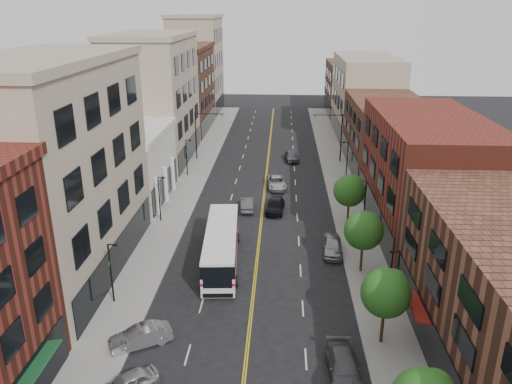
% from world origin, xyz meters
% --- Properties ---
extents(ground, '(220.00, 220.00, 0.00)m').
position_xyz_m(ground, '(0.00, 0.00, 0.00)').
color(ground, black).
rests_on(ground, ground).
extents(sidewalk_left, '(4.00, 110.00, 0.15)m').
position_xyz_m(sidewalk_left, '(-10.00, 35.00, 0.07)').
color(sidewalk_left, gray).
rests_on(sidewalk_left, ground).
extents(sidewalk_right, '(4.00, 110.00, 0.15)m').
position_xyz_m(sidewalk_right, '(10.00, 35.00, 0.07)').
color(sidewalk_right, gray).
rests_on(sidewalk_right, ground).
extents(bldg_l_tanoffice, '(10.00, 22.00, 18.00)m').
position_xyz_m(bldg_l_tanoffice, '(-17.00, 13.00, 9.00)').
color(bldg_l_tanoffice, tan).
rests_on(bldg_l_tanoffice, ground).
extents(bldg_l_white, '(10.00, 14.00, 8.00)m').
position_xyz_m(bldg_l_white, '(-17.00, 31.00, 4.00)').
color(bldg_l_white, silver).
rests_on(bldg_l_white, ground).
extents(bldg_l_far_a, '(10.00, 20.00, 18.00)m').
position_xyz_m(bldg_l_far_a, '(-17.00, 48.00, 9.00)').
color(bldg_l_far_a, tan).
rests_on(bldg_l_far_a, ground).
extents(bldg_l_far_b, '(10.00, 20.00, 15.00)m').
position_xyz_m(bldg_l_far_b, '(-17.00, 68.00, 7.50)').
color(bldg_l_far_b, '#553022').
rests_on(bldg_l_far_b, ground).
extents(bldg_l_far_c, '(10.00, 16.00, 20.00)m').
position_xyz_m(bldg_l_far_c, '(-17.00, 86.00, 10.00)').
color(bldg_l_far_c, tan).
rests_on(bldg_l_far_c, ground).
extents(bldg_r_mid, '(10.00, 22.00, 12.00)m').
position_xyz_m(bldg_r_mid, '(17.00, 24.00, 6.00)').
color(bldg_r_mid, maroon).
rests_on(bldg_r_mid, ground).
extents(bldg_r_far_a, '(10.00, 20.00, 10.00)m').
position_xyz_m(bldg_r_far_a, '(17.00, 45.00, 5.00)').
color(bldg_r_far_a, '#553022').
rests_on(bldg_r_far_a, ground).
extents(bldg_r_far_b, '(10.00, 22.00, 14.00)m').
position_xyz_m(bldg_r_far_b, '(17.00, 66.00, 7.00)').
color(bldg_r_far_b, tan).
rests_on(bldg_r_far_b, ground).
extents(bldg_r_far_c, '(10.00, 18.00, 11.00)m').
position_xyz_m(bldg_r_far_c, '(17.00, 86.00, 5.50)').
color(bldg_r_far_c, '#553022').
rests_on(bldg_r_far_c, ground).
extents(tree_r_1, '(3.40, 3.40, 5.59)m').
position_xyz_m(tree_r_1, '(9.39, 4.07, 4.13)').
color(tree_r_1, black).
rests_on(tree_r_1, sidewalk_right).
extents(tree_r_2, '(3.40, 3.40, 5.59)m').
position_xyz_m(tree_r_2, '(9.39, 14.07, 4.13)').
color(tree_r_2, black).
rests_on(tree_r_2, sidewalk_right).
extents(tree_r_3, '(3.40, 3.40, 5.59)m').
position_xyz_m(tree_r_3, '(9.39, 24.07, 4.13)').
color(tree_r_3, black).
rests_on(tree_r_3, sidewalk_right).
extents(lamp_l_1, '(0.81, 0.55, 5.05)m').
position_xyz_m(lamp_l_1, '(-10.95, 8.00, 2.97)').
color(lamp_l_1, black).
rests_on(lamp_l_1, sidewalk_left).
extents(lamp_l_2, '(0.81, 0.55, 5.05)m').
position_xyz_m(lamp_l_2, '(-10.95, 24.00, 2.97)').
color(lamp_l_2, black).
rests_on(lamp_l_2, sidewalk_left).
extents(lamp_l_3, '(0.81, 0.55, 5.05)m').
position_xyz_m(lamp_l_3, '(-10.95, 40.00, 2.97)').
color(lamp_l_3, black).
rests_on(lamp_l_3, sidewalk_left).
extents(lamp_r_1, '(0.81, 0.55, 5.05)m').
position_xyz_m(lamp_r_1, '(10.95, 8.00, 2.97)').
color(lamp_r_1, black).
rests_on(lamp_r_1, sidewalk_right).
extents(lamp_r_2, '(0.81, 0.55, 5.05)m').
position_xyz_m(lamp_r_2, '(10.95, 24.00, 2.97)').
color(lamp_r_2, black).
rests_on(lamp_r_2, sidewalk_right).
extents(lamp_r_3, '(0.81, 0.55, 5.05)m').
position_xyz_m(lamp_r_3, '(10.95, 40.00, 2.97)').
color(lamp_r_3, black).
rests_on(lamp_r_3, sidewalk_right).
extents(signal_mast_left, '(4.49, 0.18, 7.20)m').
position_xyz_m(signal_mast_left, '(-10.27, 48.00, 4.65)').
color(signal_mast_left, black).
rests_on(signal_mast_left, sidewalk_left).
extents(signal_mast_right, '(4.49, 0.18, 7.20)m').
position_xyz_m(signal_mast_right, '(10.27, 48.00, 4.65)').
color(signal_mast_right, black).
rests_on(signal_mast_right, sidewalk_right).
extents(city_bus, '(3.74, 12.91, 3.28)m').
position_xyz_m(city_bus, '(-3.21, 15.05, 1.91)').
color(city_bus, white).
rests_on(city_bus, ground).
extents(car_angle_a, '(3.96, 3.56, 1.30)m').
position_xyz_m(car_angle_a, '(-6.97, -1.66, 0.65)').
color(car_angle_a, '#A9ACB0').
rests_on(car_angle_a, ground).
extents(car_angle_b, '(4.43, 3.35, 1.40)m').
position_xyz_m(car_angle_b, '(-7.40, 2.87, 0.70)').
color(car_angle_b, '#A0A2A7').
rests_on(car_angle_b, ground).
extents(car_parked_mid, '(2.24, 4.97, 1.41)m').
position_xyz_m(car_parked_mid, '(6.30, 0.48, 0.71)').
color(car_parked_mid, '#494A4E').
rests_on(car_parked_mid, ground).
extents(car_parked_far, '(2.04, 4.62, 1.55)m').
position_xyz_m(car_parked_far, '(7.11, 17.51, 0.77)').
color(car_parked_far, gray).
rests_on(car_parked_far, ground).
extents(car_lane_behind, '(1.75, 4.25, 1.37)m').
position_xyz_m(car_lane_behind, '(-1.80, 28.00, 0.69)').
color(car_lane_behind, '#434347').
rests_on(car_lane_behind, ground).
extents(car_lane_a, '(2.32, 4.91, 1.38)m').
position_xyz_m(car_lane_a, '(1.50, 27.62, 0.69)').
color(car_lane_a, black).
rests_on(car_lane_a, ground).
extents(car_lane_b, '(2.87, 5.30, 1.41)m').
position_xyz_m(car_lane_b, '(1.50, 35.81, 0.71)').
color(car_lane_b, '#B0B2B8').
rests_on(car_lane_b, ground).
extents(car_lane_c, '(2.31, 4.66, 1.53)m').
position_xyz_m(car_lane_c, '(3.57, 48.01, 0.76)').
color(car_lane_c, '#49494E').
rests_on(car_lane_c, ground).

